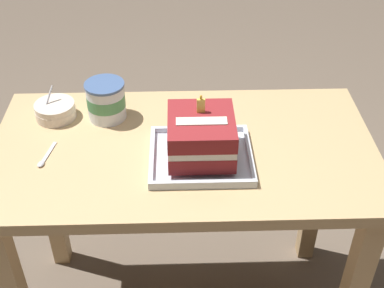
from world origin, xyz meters
TOP-DOWN VIEW (x-y plane):
  - dining_table at (0.00, 0.00)m, footprint 1.11×0.60m
  - foil_tray at (0.05, -0.06)m, footprint 0.28×0.25m
  - birthday_cake at (0.05, -0.06)m, footprint 0.18×0.19m
  - bowl_stack at (-0.39, 0.16)m, footprint 0.12×0.12m
  - ice_cream_tub at (-0.23, 0.16)m, footprint 0.12×0.12m
  - serving_spoon_near_tray at (-0.39, -0.05)m, footprint 0.04×0.12m

SIDE VIEW (x-z plane):
  - dining_table at x=0.00m, z-range 0.25..1.00m
  - serving_spoon_near_tray at x=-0.39m, z-range 0.75..0.76m
  - foil_tray at x=0.05m, z-range 0.75..0.77m
  - bowl_stack at x=-0.39m, z-range 0.73..0.83m
  - ice_cream_tub at x=-0.23m, z-range 0.75..0.87m
  - birthday_cake at x=0.05m, z-range 0.75..0.92m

